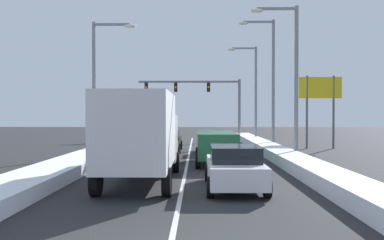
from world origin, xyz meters
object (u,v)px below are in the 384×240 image
object	(u,v)px
street_lamp_right_mid	(269,73)
sedan_tan_center_lane_second	(160,147)
sedan_black_center_lane_third	(167,140)
street_lamp_right_near	(290,69)
box_truck_center_lane_nearest	(142,133)
street_lamp_left_mid	(100,76)
street_lamp_right_far	(252,86)
suv_green_right_lane_second	(216,145)
sedan_gray_right_lane_third	(217,142)
traffic_light_gantry	(204,94)
roadside_sign_right	(320,95)
sedan_white_right_lane_nearest	(234,167)

from	to	relation	value
street_lamp_right_mid	sedan_tan_center_lane_second	bearing A→B (deg)	-135.09
sedan_black_center_lane_third	street_lamp_right_near	world-z (taller)	street_lamp_right_near
box_truck_center_lane_nearest	street_lamp_left_mid	xyz separation A→B (m)	(-3.85, 9.54, 3.01)
box_truck_center_lane_nearest	street_lamp_right_far	world-z (taller)	street_lamp_right_far
suv_green_right_lane_second	sedan_tan_center_lane_second	bearing A→B (deg)	154.51
suv_green_right_lane_second	street_lamp_right_near	distance (m)	6.07
sedan_gray_right_lane_third	street_lamp_right_near	xyz separation A→B (m)	(3.87, -4.14, 4.36)
street_lamp_right_far	sedan_black_center_lane_third	bearing A→B (deg)	-129.34
suv_green_right_lane_second	sedan_tan_center_lane_second	xyz separation A→B (m)	(-3.05, 1.46, -0.25)
traffic_light_gantry	street_lamp_right_far	size ratio (longest dim) A/B	1.22
street_lamp_right_near	street_lamp_right_mid	xyz separation A→B (m)	(0.06, 7.11, 0.45)
street_lamp_right_near	roadside_sign_right	size ratio (longest dim) A/B	1.57
street_lamp_right_near	roadside_sign_right	distance (m)	9.16
box_truck_center_lane_nearest	sedan_black_center_lane_third	distance (m)	13.16
traffic_light_gantry	roadside_sign_right	bearing A→B (deg)	-52.98
street_lamp_right_far	roadside_sign_right	xyz separation A→B (m)	(4.32, -6.12, -1.15)
suv_green_right_lane_second	street_lamp_right_near	world-z (taller)	street_lamp_right_near
street_lamp_right_mid	roadside_sign_right	bearing A→B (deg)	13.84
sedan_gray_right_lane_third	suv_green_right_lane_second	bearing A→B (deg)	-93.06
street_lamp_right_mid	roadside_sign_right	xyz separation A→B (m)	(4.05, 1.00, -1.55)
sedan_black_center_lane_third	street_lamp_right_near	bearing A→B (deg)	-37.62
sedan_white_right_lane_nearest	street_lamp_right_mid	size ratio (longest dim) A/B	0.47
box_truck_center_lane_nearest	street_lamp_right_mid	distance (m)	16.76
box_truck_center_lane_nearest	roadside_sign_right	xyz separation A→B (m)	(11.37, 15.61, 2.12)
box_truck_center_lane_nearest	street_lamp_right_mid	bearing A→B (deg)	63.39
street_lamp_right_mid	street_lamp_left_mid	bearing A→B (deg)	-155.56
sedan_black_center_lane_third	traffic_light_gantry	size ratio (longest dim) A/B	0.42
suv_green_right_lane_second	box_truck_center_lane_nearest	world-z (taller)	box_truck_center_lane_nearest
traffic_light_gantry	street_lamp_right_far	bearing A→B (deg)	-50.99
box_truck_center_lane_nearest	sedan_black_center_lane_third	bearing A→B (deg)	90.08
sedan_gray_right_lane_third	traffic_light_gantry	distance (m)	15.92
sedan_tan_center_lane_second	street_lamp_right_mid	bearing A→B (deg)	44.91
street_lamp_right_mid	roadside_sign_right	world-z (taller)	street_lamp_right_mid
street_lamp_right_mid	street_lamp_left_mid	xyz separation A→B (m)	(-11.17, -5.07, -0.66)
roadside_sign_right	traffic_light_gantry	bearing A→B (deg)	127.02
sedan_tan_center_lane_second	street_lamp_left_mid	bearing A→B (deg)	150.45
street_lamp_left_mid	suv_green_right_lane_second	bearing A→B (deg)	-27.80
sedan_black_center_lane_third	street_lamp_right_mid	xyz separation A→B (m)	(7.34, 1.51, 4.81)
sedan_tan_center_lane_second	roadside_sign_right	distance (m)	14.41
sedan_gray_right_lane_third	street_lamp_left_mid	bearing A→B (deg)	-163.80
box_truck_center_lane_nearest	roadside_sign_right	size ratio (longest dim) A/B	1.31
box_truck_center_lane_nearest	street_lamp_right_near	size ratio (longest dim) A/B	0.84
sedan_gray_right_lane_third	traffic_light_gantry	xyz separation A→B (m)	(-0.65, 15.41, 3.96)
box_truck_center_lane_nearest	roadside_sign_right	world-z (taller)	roadside_sign_right
traffic_light_gantry	street_lamp_right_near	xyz separation A→B (m)	(4.52, -19.55, 0.40)
sedan_tan_center_lane_second	street_lamp_right_mid	xyz separation A→B (m)	(7.29, 7.27, 4.81)
suv_green_right_lane_second	street_lamp_left_mid	size ratio (longest dim) A/B	0.60
box_truck_center_lane_nearest	street_lamp_right_near	distance (m)	10.92
sedan_white_right_lane_nearest	street_lamp_left_mid	distance (m)	13.47
street_lamp_right_far	traffic_light_gantry	bearing A→B (deg)	129.01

